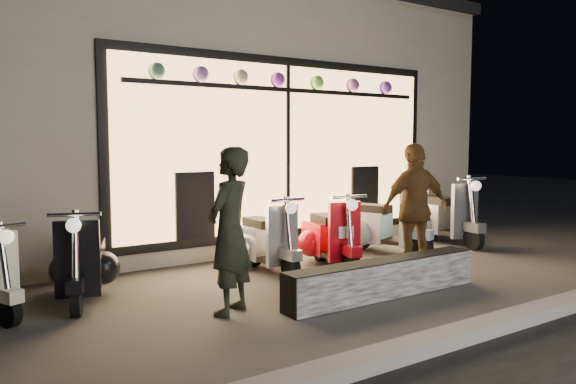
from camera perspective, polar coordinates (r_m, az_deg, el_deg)
name	(u,v)px	position (r m, az deg, el deg)	size (l,w,h in m)	color
ground	(324,288)	(6.46, 3.65, -9.68)	(40.00, 40.00, 0.00)	#383533
kerb	(469,332)	(5.07, 17.95, -13.40)	(40.00, 0.25, 0.12)	slate
shop_building	(159,117)	(10.64, -13.00, 7.44)	(10.20, 6.23, 4.20)	beige
graffiti_barrier	(384,278)	(6.12, 9.69, -8.65)	(2.46, 0.28, 0.40)	black
scooter_silver	(262,240)	(7.29, -2.66, -4.94)	(0.43, 1.30, 0.94)	black
scooter_red	(328,236)	(7.58, 4.07, -4.52)	(0.63, 1.34, 0.95)	black
scooter_black	(83,262)	(6.36, -20.09, -6.72)	(0.71, 1.31, 0.94)	black
scooter_blue	(375,225)	(8.52, 8.82, -3.32)	(0.78, 1.40, 1.01)	black
scooter_grey	(440,216)	(9.56, 15.22, -2.40)	(0.62, 1.50, 1.06)	black
man	(230,231)	(5.39, -5.95, -3.96)	(0.58, 0.38, 1.60)	black
woman	(415,208)	(7.22, 12.80, -1.62)	(0.96, 0.40, 1.63)	brown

